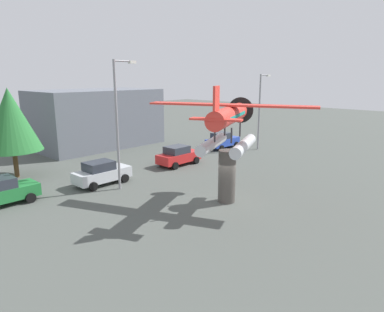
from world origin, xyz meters
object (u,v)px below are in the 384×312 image
Objects in this scene: floatplane_monument at (229,123)px; storefront_building at (97,118)px; streetlight_secondary at (260,106)px; car_far_red at (178,155)px; tree_east at (11,120)px; display_pedestal at (227,176)px; car_near_green at (0,192)px; car_distant_blue at (222,140)px; streetlight_primary at (119,117)px; car_mid_silver at (102,173)px.

floatplane_monument is 0.74× the size of storefront_building.
streetlight_secondary is 18.38m from storefront_building.
floatplane_monument reaches higher than car_far_red.
storefront_building is at bearing 55.33° from floatplane_monument.
streetlight_secondary is (10.92, -1.58, 3.78)m from car_far_red.
streetlight_secondary reaches higher than tree_east.
streetlight_secondary is at bearing 25.16° from display_pedestal.
storefront_building is (4.45, 21.95, -1.86)m from floatplane_monument.
car_near_green is (-10.01, 9.89, -0.80)m from display_pedestal.
tree_east reaches higher than storefront_building.
car_distant_blue is (13.07, 10.48, -0.80)m from display_pedestal.
streetlight_primary is 1.11× the size of streetlight_secondary.
car_mid_silver is at bearing 103.03° from streetlight_primary.
streetlight_secondary is (18.35, 0.12, -0.46)m from streetlight_primary.
streetlight_primary reaches higher than tree_east.
car_mid_silver is 16.50m from car_distant_blue.
display_pedestal is at bearing -117.03° from car_far_red.
storefront_building is at bearing 126.33° from streetlight_secondary.
floatplane_monument reaches higher than storefront_building.
streetlight_primary is (-2.93, 7.13, 3.43)m from display_pedestal.
car_distant_blue is 0.47× the size of streetlight_primary.
streetlight_secondary is (18.78, -1.76, 3.78)m from car_mid_silver.
car_distant_blue is 5.50m from streetlight_secondary.
car_near_green is at bearing 172.34° from car_mid_silver.
car_far_red is (14.51, -1.07, 0.00)m from car_near_green.
tree_east is at bearing -150.71° from storefront_building.
storefront_building is (7.50, 14.87, -1.94)m from streetlight_primary.
streetlight_primary is at bearing -64.63° from tree_east.
floatplane_monument is 2.38× the size of car_mid_silver.
streetlight_primary is 0.66× the size of storefront_building.
storefront_building is (-10.85, 14.76, -1.48)m from streetlight_secondary.
floatplane_monument is 7.71m from streetlight_primary.
streetlight_primary reaches higher than car_distant_blue.
tree_east is (-11.50, -6.45, 1.40)m from storefront_building.
floatplane_monument is at bearing -101.45° from storefront_building.
tree_east is at bearing 165.76° from car_distant_blue.
display_pedestal is at bearing -67.63° from streetlight_primary.
car_far_red is (4.38, 8.77, -4.16)m from floatplane_monument.
car_near_green is 19.09m from storefront_building.
streetlight_primary reaches higher than storefront_building.
display_pedestal is at bearing -141.28° from car_distant_blue.
car_far_red is at bearing -169.07° from car_distant_blue.
car_far_red is 13.38m from storefront_building.
display_pedestal is at bearing -69.49° from car_mid_silver.
car_distant_blue is (16.43, 1.48, 0.00)m from car_mid_silver.
display_pedestal is 16.77m from car_distant_blue.
floatplane_monument reaches higher than car_mid_silver.
car_mid_silver is at bearing -61.47° from tree_east.
floatplane_monument is 16.91m from streetlight_secondary.
floatplane_monument is 10.65m from car_far_red.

